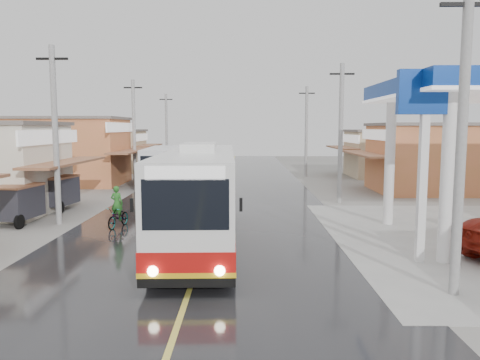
{
  "coord_description": "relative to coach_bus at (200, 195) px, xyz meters",
  "views": [
    {
      "loc": [
        1.49,
        -11.95,
        4.39
      ],
      "look_at": [
        1.3,
        7.67,
        2.18
      ],
      "focal_mm": 35.0,
      "sensor_mm": 36.0,
      "label": 1
    }
  ],
  "objects": [
    {
      "name": "ground",
      "position": [
        0.2,
        -5.63,
        -1.83
      ],
      "size": [
        120.0,
        120.0,
        0.0
      ],
      "primitive_type": "plane",
      "color": "slate",
      "rests_on": "ground"
    },
    {
      "name": "road",
      "position": [
        0.2,
        9.37,
        -1.82
      ],
      "size": [
        12.0,
        90.0,
        0.02
      ],
      "primitive_type": "cube",
      "color": "black",
      "rests_on": "ground"
    },
    {
      "name": "centre_line",
      "position": [
        0.2,
        9.37,
        -1.81
      ],
      "size": [
        0.15,
        90.0,
        0.01
      ],
      "primitive_type": "cube",
      "color": "#D8CC4C",
      "rests_on": "road"
    },
    {
      "name": "shopfronts_left",
      "position": [
        -12.8,
        12.37,
        -1.83
      ],
      "size": [
        11.0,
        44.0,
        5.2
      ],
      "primitive_type": null,
      "color": "tan",
      "rests_on": "ground"
    },
    {
      "name": "utility_poles_left",
      "position": [
        -6.8,
        10.37,
        -1.83
      ],
      "size": [
        1.6,
        50.0,
        8.0
      ],
      "primitive_type": null,
      "color": "gray",
      "rests_on": "ground"
    },
    {
      "name": "utility_poles_right",
      "position": [
        7.2,
        9.37,
        -1.83
      ],
      "size": [
        1.6,
        36.0,
        8.0
      ],
      "primitive_type": null,
      "color": "gray",
      "rests_on": "ground"
    },
    {
      "name": "coach_bus",
      "position": [
        0.0,
        0.0,
        0.0
      ],
      "size": [
        3.1,
        12.23,
        3.79
      ],
      "rotation": [
        0.0,
        0.0,
        0.03
      ],
      "color": "silver",
      "rests_on": "road"
    },
    {
      "name": "second_bus",
      "position": [
        -4.27,
        16.62,
        -0.27
      ],
      "size": [
        2.91,
        8.87,
        2.9
      ],
      "rotation": [
        0.0,
        0.0,
        0.06
      ],
      "color": "silver",
      "rests_on": "road"
    },
    {
      "name": "cyclist",
      "position": [
        -3.88,
        2.6,
        -1.21
      ],
      "size": [
        0.99,
        1.83,
        1.88
      ],
      "rotation": [
        0.0,
        0.0,
        -0.23
      ],
      "color": "black",
      "rests_on": "ground"
    },
    {
      "name": "tricycle_near",
      "position": [
        -8.62,
        3.26,
        -0.79
      ],
      "size": [
        1.83,
        2.54,
        1.82
      ],
      "rotation": [
        0.0,
        0.0,
        -0.13
      ],
      "color": "#26262D",
      "rests_on": "ground"
    },
    {
      "name": "tricycle_far",
      "position": [
        -8.27,
        6.94,
        -0.79
      ],
      "size": [
        1.87,
        2.57,
        1.83
      ],
      "rotation": [
        0.0,
        0.0,
        -0.15
      ],
      "color": "#26262D",
      "rests_on": "ground"
    }
  ]
}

